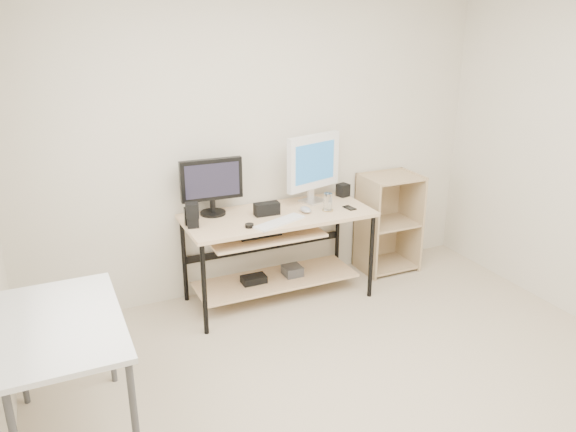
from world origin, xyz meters
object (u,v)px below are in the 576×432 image
(side_table, at_px, (63,334))
(black_monitor, at_px, (212,183))
(audio_controller, at_px, (189,216))
(shelf_unit, at_px, (386,221))
(white_imac, at_px, (314,164))
(desk, at_px, (275,239))

(side_table, height_order, black_monitor, black_monitor)
(audio_controller, bearing_deg, shelf_unit, 7.57)
(shelf_unit, distance_m, audio_controller, 1.90)
(side_table, relative_size, shelf_unit, 1.11)
(side_table, distance_m, white_imac, 2.43)
(shelf_unit, height_order, black_monitor, black_monitor)
(desk, bearing_deg, side_table, -147.35)
(desk, height_order, side_table, same)
(black_monitor, height_order, audio_controller, black_monitor)
(desk, bearing_deg, white_imac, 19.28)
(white_imac, distance_m, audio_controller, 1.13)
(desk, bearing_deg, black_monitor, 156.30)
(desk, height_order, audio_controller, audio_controller)
(shelf_unit, distance_m, white_imac, 0.99)
(white_imac, bearing_deg, shelf_unit, -15.45)
(desk, height_order, black_monitor, black_monitor)
(white_imac, relative_size, audio_controller, 4.20)
(desk, relative_size, side_table, 1.50)
(desk, height_order, white_imac, white_imac)
(side_table, relative_size, white_imac, 1.74)
(side_table, xyz_separation_m, black_monitor, (1.21, 1.26, 0.34))
(side_table, height_order, white_imac, white_imac)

